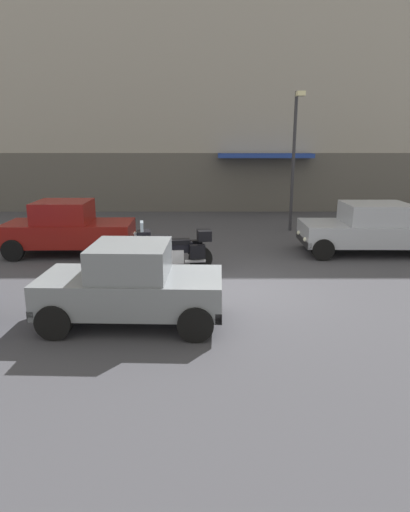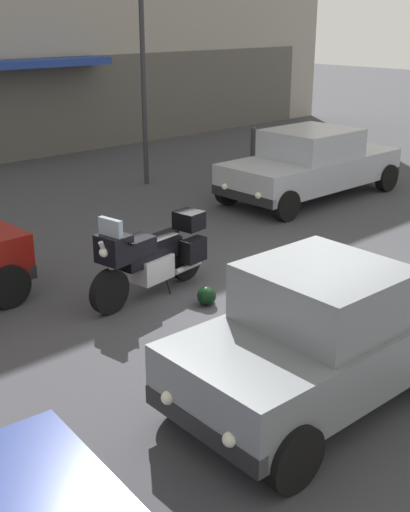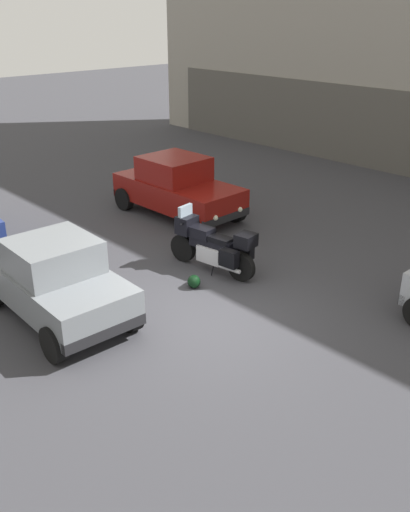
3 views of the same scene
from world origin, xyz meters
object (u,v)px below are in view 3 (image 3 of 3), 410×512
at_px(motorcycle, 213,245).
at_px(car_compact_side, 56,280).
at_px(helmet, 194,282).
at_px(car_wagon_end, 177,187).

relative_size(motorcycle, car_compact_side, 0.64).
distance_m(motorcycle, car_compact_side, 3.54).
bearing_deg(helmet, car_wagon_end, 143.74).
distance_m(motorcycle, car_wagon_end, 3.75).
distance_m(helmet, car_compact_side, 2.85).
height_order(motorcycle, car_compact_side, car_compact_side).
bearing_deg(car_compact_side, helmet, -105.59).
xyz_separation_m(motorcycle, car_wagon_end, (-3.29, 1.80, 0.19)).
relative_size(motorcycle, helmet, 8.06).
relative_size(helmet, car_compact_side, 0.08).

